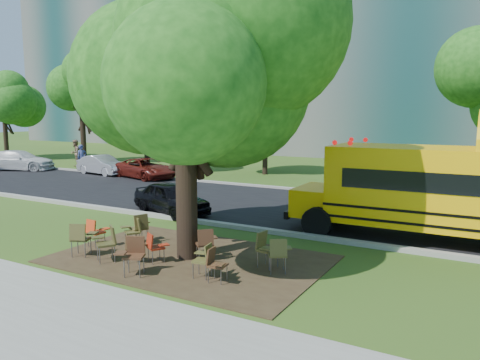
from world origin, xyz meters
The scene contains 33 objects.
ground centered at (0.00, 0.00, 0.00)m, with size 160.00×160.00×0.00m, color #2D4C17.
sidewalk centered at (0.00, -5.00, 0.02)m, with size 60.00×4.00×0.04m, color gray.
dirt_patch centered at (1.00, -0.50, 0.01)m, with size 7.00×4.50×0.03m, color #382819.
asphalt_road centered at (0.00, 7.00, 0.02)m, with size 80.00×8.00×0.04m, color black.
kerb_near centered at (0.00, 3.00, 0.07)m, with size 80.00×0.25×0.14m, color gray.
kerb_far centered at (0.00, 11.10, 0.07)m, with size 80.00×0.25×0.14m, color gray.
building_main centered at (-8.00, 36.00, 11.00)m, with size 38.00×16.00×22.00m, color slate.
building_left centered at (-38.00, 40.00, 10.00)m, with size 26.00×14.00×20.00m, color slate.
bg_tree_0 centered at (-12.00, 13.00, 4.57)m, with size 5.20×5.20×7.18m.
bg_tree_1 centered at (-20.00, 15.00, 5.39)m, with size 6.00×6.00×8.40m.
bg_tree_2 centered at (-5.00, 16.00, 4.21)m, with size 4.80×4.80×6.62m.
bg_tree_5 centered at (-28.00, 14.00, 4.80)m, with size 5.40×5.40×7.51m.
main_tree centered at (0.89, -0.42, 5.29)m, with size 7.20×7.20×8.90m.
chair_0 centered at (-1.61, -1.76, 0.58)m, with size 0.64×0.74×0.94m.
chair_1 centered at (-1.96, -0.94, 0.52)m, with size 0.59×0.49×0.84m.
chair_2 centered at (0.03, -1.50, 0.47)m, with size 0.52×0.57×0.77m.
chair_3 centered at (-0.70, -1.70, 0.59)m, with size 0.81×0.64×0.95m.
chair_4 centered at (0.44, -1.21, 0.49)m, with size 0.66×0.52×0.79m.
chair_5 centered at (0.58, -2.15, 0.58)m, with size 0.64×0.75×0.94m.
chair_6 centered at (2.15, -1.47, 0.51)m, with size 0.57×0.56×0.83m.
chair_7 centered at (2.54, -1.62, 0.50)m, with size 0.53×0.54×0.81m.
chair_8 centered at (-1.08, -0.03, 0.57)m, with size 0.59×0.75×0.92m.
chair_9 centered at (-1.10, -0.30, 0.52)m, with size 0.72×0.57×0.85m.
chair_10 centered at (0.17, 0.43, 0.48)m, with size 0.46×0.57×0.78m.
chair_11 centered at (1.48, -0.42, 0.55)m, with size 0.60×0.76×0.89m.
chair_12 centered at (3.07, -0.15, 0.57)m, with size 0.54×0.65×0.92m.
chair_13 centered at (3.52, -0.35, 0.55)m, with size 0.60×0.74×0.89m.
black_car centered at (-2.92, 3.80, 0.61)m, with size 1.44×3.57×1.22m, color black.
bg_car_silver centered at (-13.75, 10.80, 0.61)m, with size 1.29×3.69×1.22m, color #AAAAAF.
bg_car_white centered at (-20.27, 9.66, 0.67)m, with size 1.89×4.64×1.35m, color silver.
bg_car_red centered at (-10.24, 10.80, 0.59)m, with size 1.97×4.27×1.19m, color #50130D.
pedestrian_a centered at (-16.32, 11.50, 0.88)m, with size 0.64×0.42×1.76m, color navy.
pedestrian_b centered at (-19.00, 13.30, 0.96)m, with size 0.94×0.73×1.92m, color #83644F.
Camera 1 is at (8.04, -10.19, 3.83)m, focal length 35.00 mm.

